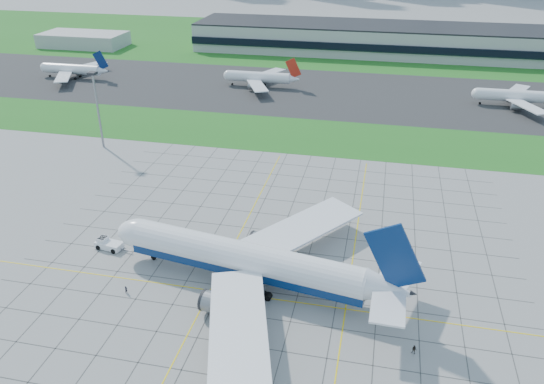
{
  "coord_description": "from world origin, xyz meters",
  "views": [
    {
      "loc": [
        21.36,
        -85.77,
        68.56
      ],
      "look_at": [
        -4.12,
        31.12,
        7.0
      ],
      "focal_mm": 35.0,
      "sensor_mm": 36.0,
      "label": 1
    }
  ],
  "objects_px": {
    "light_mast": "(97,101)",
    "distant_jet_1": "(260,77)",
    "airliner": "(247,260)",
    "crew_near": "(126,290)",
    "crew_far": "(414,350)",
    "distant_jet_0": "(73,69)",
    "distant_jet_2": "(518,96)",
    "pushback_tug": "(108,244)"
  },
  "relations": [
    {
      "from": "crew_far",
      "to": "crew_near",
      "type": "bearing_deg",
      "value": -167.8
    },
    {
      "from": "distant_jet_1",
      "to": "distant_jet_2",
      "type": "height_order",
      "value": "same"
    },
    {
      "from": "airliner",
      "to": "light_mast",
      "type": "bearing_deg",
      "value": 146.3
    },
    {
      "from": "pushback_tug",
      "to": "crew_near",
      "type": "xyz_separation_m",
      "value": [
        11.74,
        -14.7,
        -0.32
      ]
    },
    {
      "from": "airliner",
      "to": "distant_jet_2",
      "type": "relative_size",
      "value": 1.57
    },
    {
      "from": "distant_jet_2",
      "to": "distant_jet_0",
      "type": "bearing_deg",
      "value": 179.75
    },
    {
      "from": "light_mast",
      "to": "distant_jet_1",
      "type": "xyz_separation_m",
      "value": [
        34.94,
        82.1,
        -11.7
      ]
    },
    {
      "from": "crew_far",
      "to": "distant_jet_1",
      "type": "height_order",
      "value": "distant_jet_1"
    },
    {
      "from": "light_mast",
      "to": "airliner",
      "type": "xyz_separation_m",
      "value": [
        66.93,
        -62.81,
        -10.4
      ]
    },
    {
      "from": "crew_near",
      "to": "distant_jet_0",
      "type": "xyz_separation_m",
      "value": [
        -100.11,
        148.78,
        3.64
      ]
    },
    {
      "from": "light_mast",
      "to": "distant_jet_0",
      "type": "xyz_separation_m",
      "value": [
        -56.75,
        77.22,
        -11.7
      ]
    },
    {
      "from": "crew_far",
      "to": "distant_jet_2",
      "type": "bearing_deg",
      "value": 91.06
    },
    {
      "from": "pushback_tug",
      "to": "crew_far",
      "type": "relative_size",
      "value": 5.34
    },
    {
      "from": "airliner",
      "to": "crew_far",
      "type": "bearing_deg",
      "value": -12.49
    },
    {
      "from": "distant_jet_1",
      "to": "distant_jet_0",
      "type": "bearing_deg",
      "value": -176.95
    },
    {
      "from": "pushback_tug",
      "to": "distant_jet_2",
      "type": "height_order",
      "value": "distant_jet_2"
    },
    {
      "from": "light_mast",
      "to": "pushback_tug",
      "type": "distance_m",
      "value": 66.77
    },
    {
      "from": "pushback_tug",
      "to": "distant_jet_1",
      "type": "xyz_separation_m",
      "value": [
        3.32,
        138.96,
        3.32
      ]
    },
    {
      "from": "distant_jet_1",
      "to": "distant_jet_2",
      "type": "xyz_separation_m",
      "value": [
        110.08,
        -5.75,
        0.0
      ]
    },
    {
      "from": "crew_near",
      "to": "distant_jet_0",
      "type": "distance_m",
      "value": 179.36
    },
    {
      "from": "pushback_tug",
      "to": "distant_jet_1",
      "type": "relative_size",
      "value": 0.22
    },
    {
      "from": "airliner",
      "to": "distant_jet_0",
      "type": "relative_size",
      "value": 1.57
    },
    {
      "from": "pushback_tug",
      "to": "crew_far",
      "type": "xyz_separation_m",
      "value": [
        69.32,
        -19.68,
        -0.27
      ]
    },
    {
      "from": "crew_near",
      "to": "distant_jet_0",
      "type": "bearing_deg",
      "value": 49.0
    },
    {
      "from": "distant_jet_0",
      "to": "crew_near",
      "type": "bearing_deg",
      "value": -56.06
    },
    {
      "from": "pushback_tug",
      "to": "airliner",
      "type": "bearing_deg",
      "value": -0.09
    },
    {
      "from": "airliner",
      "to": "crew_near",
      "type": "height_order",
      "value": "airliner"
    },
    {
      "from": "light_mast",
      "to": "crew_near",
      "type": "relative_size",
      "value": 15.24
    },
    {
      "from": "light_mast",
      "to": "crew_far",
      "type": "relative_size",
      "value": 14.39
    },
    {
      "from": "distant_jet_0",
      "to": "distant_jet_2",
      "type": "bearing_deg",
      "value": -0.25
    },
    {
      "from": "airliner",
      "to": "distant_jet_0",
      "type": "distance_m",
      "value": 186.84
    },
    {
      "from": "light_mast",
      "to": "distant_jet_2",
      "type": "height_order",
      "value": "light_mast"
    },
    {
      "from": "crew_far",
      "to": "distant_jet_2",
      "type": "distance_m",
      "value": 159.16
    },
    {
      "from": "airliner",
      "to": "crew_near",
      "type": "relative_size",
      "value": 39.98
    },
    {
      "from": "distant_jet_0",
      "to": "light_mast",
      "type": "bearing_deg",
      "value": -53.69
    },
    {
      "from": "light_mast",
      "to": "distant_jet_0",
      "type": "height_order",
      "value": "light_mast"
    },
    {
      "from": "crew_far",
      "to": "distant_jet_1",
      "type": "xyz_separation_m",
      "value": [
        -66.0,
        158.64,
        3.59
      ]
    },
    {
      "from": "crew_near",
      "to": "crew_far",
      "type": "relative_size",
      "value": 0.94
    },
    {
      "from": "distant_jet_2",
      "to": "light_mast",
      "type": "bearing_deg",
      "value": -152.23
    },
    {
      "from": "airliner",
      "to": "pushback_tug",
      "type": "height_order",
      "value": "airliner"
    },
    {
      "from": "distant_jet_0",
      "to": "distant_jet_1",
      "type": "xyz_separation_m",
      "value": [
        91.68,
        4.88,
        0.0
      ]
    },
    {
      "from": "pushback_tug",
      "to": "crew_far",
      "type": "distance_m",
      "value": 72.06
    }
  ]
}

